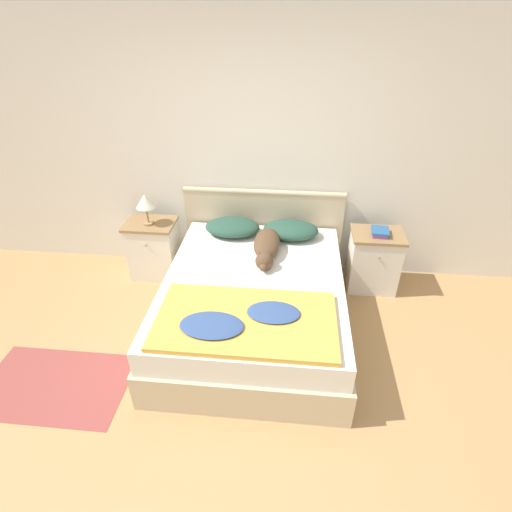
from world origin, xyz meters
name	(u,v)px	position (x,y,z in m)	size (l,w,h in m)	color
ground_plane	(227,427)	(0.00, 0.00, 0.00)	(16.00, 16.00, 0.00)	tan
wall_back	(256,154)	(0.00, 2.13, 1.27)	(9.00, 0.06, 2.55)	silver
bed	(254,304)	(0.08, 1.06, 0.27)	(1.58, 1.96, 0.55)	#C6B28E
headboard	(263,228)	(0.08, 2.06, 0.49)	(1.66, 0.06, 0.94)	#C6B28E
nightstand_left	(154,249)	(-1.06, 1.80, 0.32)	(0.51, 0.39, 0.64)	silver
nightstand_right	(373,261)	(1.23, 1.80, 0.32)	(0.51, 0.39, 0.64)	silver
pillow_left	(232,227)	(-0.21, 1.80, 0.63)	(0.55, 0.37, 0.15)	#284C3D
pillow_right	(291,230)	(0.38, 1.80, 0.63)	(0.55, 0.37, 0.15)	#284C3D
quilt	(244,320)	(0.07, 0.49, 0.58)	(1.32, 0.74, 0.07)	gold
dog	(267,246)	(0.16, 1.46, 0.63)	(0.24, 0.73, 0.17)	brown
book_stack	(380,232)	(1.24, 1.78, 0.66)	(0.18, 0.21, 0.05)	#703D7F
table_lamp	(145,202)	(-1.06, 1.77, 0.88)	(0.19, 0.19, 0.32)	#9E7A4C
rug	(55,385)	(-1.41, 0.23, 0.00)	(1.15, 0.72, 0.00)	#93423D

